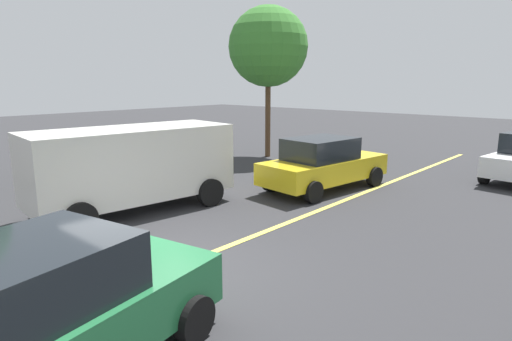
{
  "coord_description": "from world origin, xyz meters",
  "views": [
    {
      "loc": [
        -4.27,
        -6.09,
        3.4
      ],
      "look_at": [
        2.26,
        -0.27,
        1.57
      ],
      "focal_mm": 30.31,
      "sensor_mm": 36.0,
      "label": 1
    }
  ],
  "objects_px": {
    "car_green_mid_road": "(50,312)",
    "car_yellow_far_lane": "(323,164)",
    "white_van": "(133,163)",
    "tree_centre_verge": "(268,47)"
  },
  "relations": [
    {
      "from": "car_green_mid_road",
      "to": "car_yellow_far_lane",
      "type": "relative_size",
      "value": 0.92
    },
    {
      "from": "white_van",
      "to": "car_yellow_far_lane",
      "type": "relative_size",
      "value": 1.17
    },
    {
      "from": "car_green_mid_road",
      "to": "tree_centre_verge",
      "type": "xyz_separation_m",
      "value": [
        13.11,
        7.87,
        3.99
      ]
    },
    {
      "from": "car_green_mid_road",
      "to": "car_yellow_far_lane",
      "type": "bearing_deg",
      "value": 15.28
    },
    {
      "from": "white_van",
      "to": "car_yellow_far_lane",
      "type": "bearing_deg",
      "value": -25.5
    },
    {
      "from": "car_yellow_far_lane",
      "to": "tree_centre_verge",
      "type": "height_order",
      "value": "tree_centre_verge"
    },
    {
      "from": "car_yellow_far_lane",
      "to": "tree_centre_verge",
      "type": "bearing_deg",
      "value": 56.43
    },
    {
      "from": "car_green_mid_road",
      "to": "white_van",
      "type": "bearing_deg",
      "value": 49.5
    },
    {
      "from": "car_yellow_far_lane",
      "to": "tree_centre_verge",
      "type": "xyz_separation_m",
      "value": [
        3.47,
        5.23,
        4.0
      ]
    },
    {
      "from": "white_van",
      "to": "car_yellow_far_lane",
      "type": "distance_m",
      "value": 5.83
    }
  ]
}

